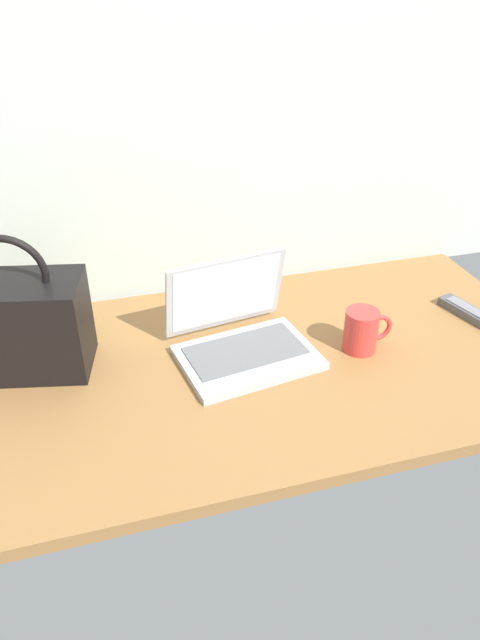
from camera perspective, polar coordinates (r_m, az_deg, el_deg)
desk at (r=1.38m, az=-0.85°, el=-4.88°), size 1.60×0.76×0.03m
laptop at (r=1.39m, az=-0.01°, el=-1.41°), size 0.34×0.31×0.21m
coffee_mug at (r=1.42m, az=11.78°, el=-0.95°), size 0.12×0.08×0.10m
remote_control_near at (r=1.65m, az=21.15°, el=0.80°), size 0.09×0.17×0.02m
handbag at (r=1.39m, az=-20.79°, el=-0.38°), size 0.33×0.22×0.33m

